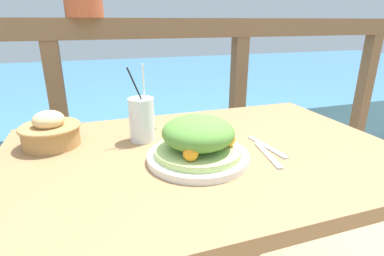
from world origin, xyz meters
name	(u,v)px	position (x,y,z in m)	size (l,w,h in m)	color
patio_table	(204,179)	(0.00, 0.00, 0.64)	(1.19, 0.79, 0.74)	#997047
railing_fence	(156,88)	(0.00, 0.67, 0.80)	(2.80, 0.08, 1.12)	brown
sea_backdrop	(117,94)	(0.00, 3.17, 0.21)	(12.00, 4.00, 0.43)	teal
salad_plate	(198,142)	(-0.04, -0.06, 0.79)	(0.29, 0.29, 0.13)	white
drink_glass	(142,119)	(-0.16, 0.14, 0.81)	(0.08, 0.08, 0.25)	silver
bread_basket	(50,132)	(-0.44, 0.19, 0.78)	(0.18, 0.18, 0.11)	#AD7F47
fork	(267,154)	(0.16, -0.09, 0.74)	(0.05, 0.18, 0.00)	silver
knife	(267,147)	(0.19, -0.04, 0.74)	(0.03, 0.18, 0.00)	silver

